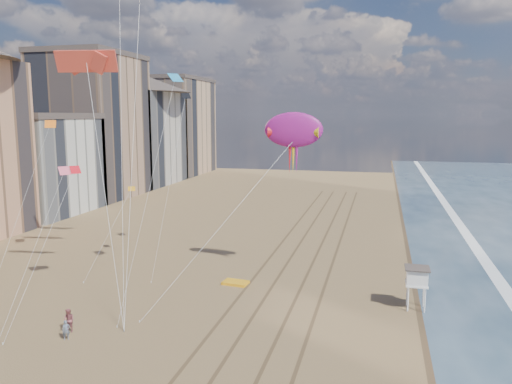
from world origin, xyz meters
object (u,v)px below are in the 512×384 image
Objects in this scene: show_kite at (293,130)px; kite_flyer_a at (66,330)px; lifeguard_stand at (417,277)px; kite_flyer_b at (69,321)px; grounded_kite at (236,283)px.

show_kite is 27.07m from kite_flyer_a.
show_kite is at bearing 155.01° from lifeguard_stand.
lifeguard_stand is 2.00× the size of kite_flyer_b.
show_kite is at bearing 58.25° from kite_flyer_b.
show_kite is 26.48m from kite_flyer_b.
lifeguard_stand reaches higher than kite_flyer_b.
lifeguard_stand is 17.37m from grounded_kite.
show_kite is at bearing 38.69° from grounded_kite.
kite_flyer_b is (-0.58, 1.21, 0.18)m from kite_flyer_a.
kite_flyer_b is at bearing -130.44° from show_kite.
lifeguard_stand is 28.80m from kite_flyer_a.
show_kite is (5.11, 3.19, 15.03)m from grounded_kite.
kite_flyer_b is at bearing 78.61° from kite_flyer_a.
kite_flyer_b is (-26.36, -11.45, -1.94)m from lifeguard_stand.
lifeguard_stand is at bearing -1.15° from grounded_kite.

